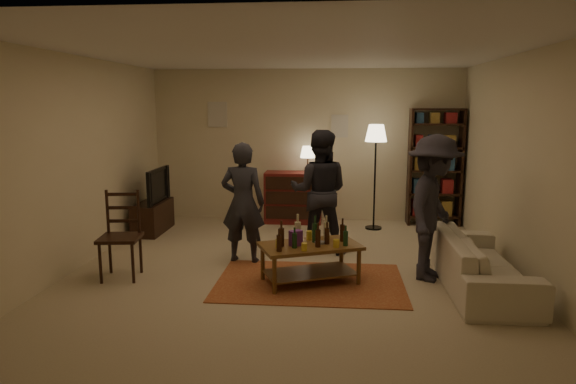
# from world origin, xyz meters

# --- Properties ---
(floor) EXTENTS (6.00, 6.00, 0.00)m
(floor) POSITION_xyz_m (0.00, 0.00, 0.00)
(floor) COLOR #C6B793
(floor) RESTS_ON ground
(room_shell) EXTENTS (6.00, 6.00, 6.00)m
(room_shell) POSITION_xyz_m (-0.65, 2.98, 1.81)
(room_shell) COLOR beige
(room_shell) RESTS_ON ground
(rug) EXTENTS (2.20, 1.50, 0.01)m
(rug) POSITION_xyz_m (0.25, -0.40, 0.01)
(rug) COLOR #9C4022
(rug) RESTS_ON ground
(coffee_table) EXTENTS (1.30, 1.02, 0.81)m
(coffee_table) POSITION_xyz_m (0.25, -0.41, 0.41)
(coffee_table) COLOR brown
(coffee_table) RESTS_ON ground
(dining_chair) EXTENTS (0.52, 0.52, 1.08)m
(dining_chair) POSITION_xyz_m (-2.04, -0.39, 0.57)
(dining_chair) COLOR black
(dining_chair) RESTS_ON ground
(tv_stand) EXTENTS (0.40, 1.00, 1.06)m
(tv_stand) POSITION_xyz_m (-2.44, 1.80, 0.38)
(tv_stand) COLOR black
(tv_stand) RESTS_ON ground
(dresser) EXTENTS (1.00, 0.50, 1.36)m
(dresser) POSITION_xyz_m (-0.19, 2.71, 0.48)
(dresser) COLOR maroon
(dresser) RESTS_ON ground
(bookshelf) EXTENTS (0.90, 0.34, 2.02)m
(bookshelf) POSITION_xyz_m (2.25, 2.78, 1.03)
(bookshelf) COLOR black
(bookshelf) RESTS_ON ground
(floor_lamp) EXTENTS (0.36, 0.36, 1.76)m
(floor_lamp) POSITION_xyz_m (1.20, 2.34, 1.49)
(floor_lamp) COLOR black
(floor_lamp) RESTS_ON ground
(sofa) EXTENTS (0.81, 2.08, 0.61)m
(sofa) POSITION_xyz_m (2.20, -0.40, 0.30)
(sofa) COLOR beige
(sofa) RESTS_ON ground
(person_left) EXTENTS (0.61, 0.43, 1.60)m
(person_left) POSITION_xyz_m (-0.67, 0.34, 0.80)
(person_left) COLOR #26282E
(person_left) RESTS_ON ground
(person_right) EXTENTS (0.89, 0.72, 1.74)m
(person_right) POSITION_xyz_m (0.32, 0.92, 0.87)
(person_right) COLOR #222329
(person_right) RESTS_ON ground
(person_by_sofa) EXTENTS (1.05, 1.29, 1.75)m
(person_by_sofa) POSITION_xyz_m (1.70, -0.13, 0.87)
(person_by_sofa) COLOR #2A2931
(person_by_sofa) RESTS_ON ground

